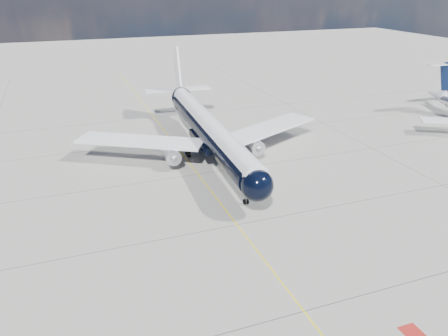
# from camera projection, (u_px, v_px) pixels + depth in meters

# --- Properties ---
(ground) EXTENTS (320.00, 320.00, 0.00)m
(ground) POSITION_uv_depth(u_px,v_px,m) (188.00, 162.00, 66.65)
(ground) COLOR #99968D
(ground) RESTS_ON ground
(taxiway_centerline) EXTENTS (0.16, 160.00, 0.01)m
(taxiway_centerline) POSITION_uv_depth(u_px,v_px,m) (198.00, 174.00, 62.34)
(taxiway_centerline) COLOR yellow
(taxiway_centerline) RESTS_ON ground
(red_marking) EXTENTS (1.60, 1.60, 0.01)m
(red_marking) POSITION_uv_depth(u_px,v_px,m) (412.00, 332.00, 34.38)
(red_marking) COLOR maroon
(red_marking) RESTS_ON ground
(main_airliner) EXTENTS (40.05, 48.78, 14.09)m
(main_airliner) POSITION_uv_depth(u_px,v_px,m) (207.00, 128.00, 67.87)
(main_airliner) COLOR black
(main_airliner) RESTS_ON ground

